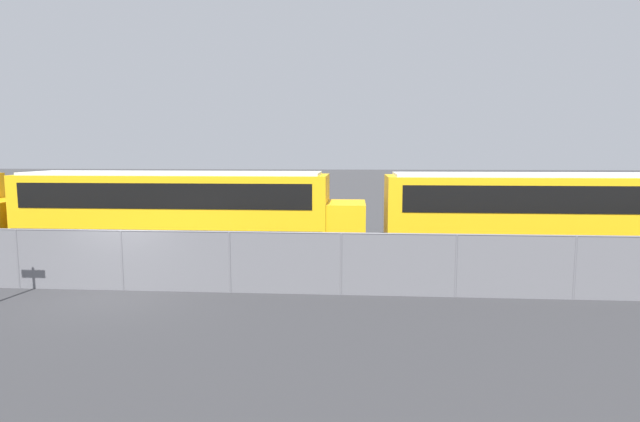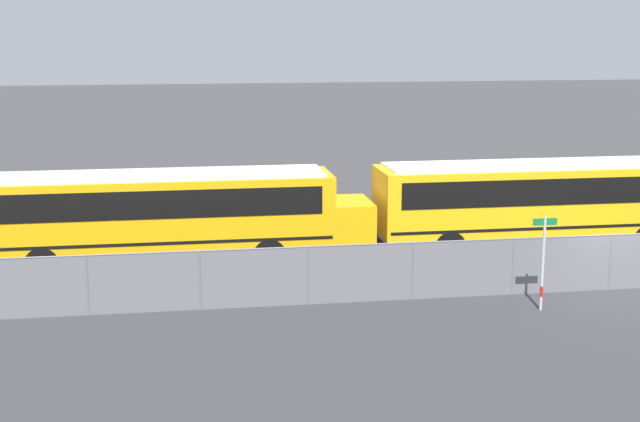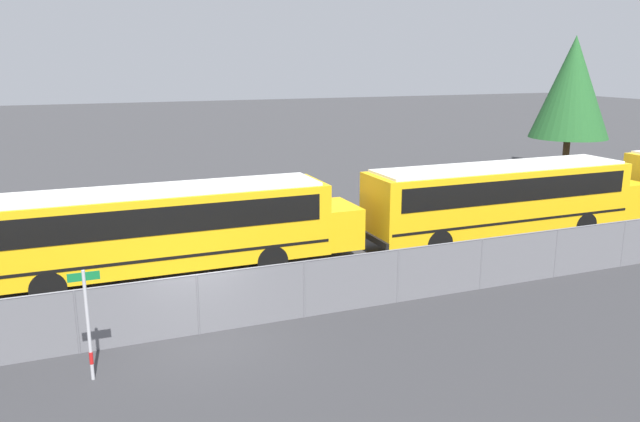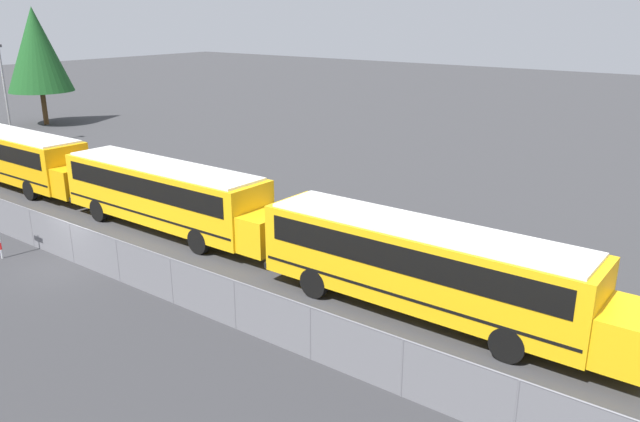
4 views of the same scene
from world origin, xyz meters
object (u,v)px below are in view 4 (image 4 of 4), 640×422
school_bus_3 (428,263)px  light_pole (5,91)px  school_bus_2 (167,192)px  tree_1 (37,50)px  school_bus_1 (16,154)px

school_bus_3 → light_pole: (-38.16, 5.78, 2.24)m
light_pole → school_bus_3: bearing=-8.6°
school_bus_2 → tree_1: tree_1 is taller
light_pole → tree_1: (-7.00, 6.76, 2.45)m
school_bus_3 → tree_1: (-45.17, 12.53, 4.69)m
tree_1 → school_bus_2: bearing=-21.0°
school_bus_1 → light_pole: bearing=154.1°
school_bus_1 → light_pole: size_ratio=1.73×
school_bus_2 → school_bus_3: (13.59, -0.39, 0.00)m
school_bus_1 → school_bus_2: bearing=0.5°
school_bus_2 → light_pole: (-24.57, 5.39, 2.24)m
school_bus_3 → school_bus_2: bearing=178.4°
tree_1 → light_pole: bearing=-44.0°
school_bus_2 → school_bus_3: bearing=-1.6°
school_bus_3 → tree_1: 47.11m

